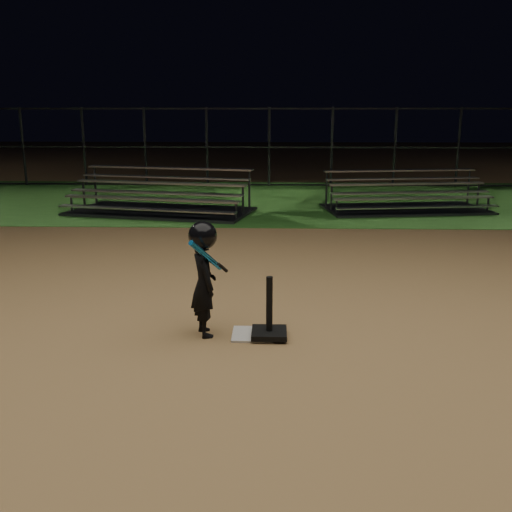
{
  "coord_description": "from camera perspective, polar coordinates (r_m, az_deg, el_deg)",
  "views": [
    {
      "loc": [
        0.25,
        -6.02,
        2.41
      ],
      "look_at": [
        0.0,
        1.0,
        0.65
      ],
      "focal_mm": 41.08,
      "sensor_mm": 36.0,
      "label": 1
    }
  ],
  "objects": [
    {
      "name": "ground",
      "position": [
        6.49,
        -0.31,
        -7.73
      ],
      "size": [
        80.0,
        80.0,
        0.0
      ],
      "primitive_type": "plane",
      "color": "#A47B4A",
      "rests_on": "ground"
    },
    {
      "name": "grass_strip",
      "position": [
        16.2,
        1.12,
        5.51
      ],
      "size": [
        60.0,
        8.0,
        0.01
      ],
      "primitive_type": "cube",
      "color": "#255A1D",
      "rests_on": "ground"
    },
    {
      "name": "home_plate",
      "position": [
        6.49,
        -0.31,
        -7.63
      ],
      "size": [
        0.45,
        0.45,
        0.02
      ],
      "primitive_type": "cube",
      "color": "beige",
      "rests_on": "ground"
    },
    {
      "name": "batting_tee",
      "position": [
        6.38,
        1.3,
        -6.79
      ],
      "size": [
        0.38,
        0.38,
        0.67
      ],
      "color": "black",
      "rests_on": "home_plate"
    },
    {
      "name": "child_batter",
      "position": [
        6.33,
        -5.12,
        -1.93
      ],
      "size": [
        0.47,
        0.67,
        1.27
      ],
      "rotation": [
        0.0,
        0.0,
        1.95
      ],
      "color": "black",
      "rests_on": "ground"
    },
    {
      "name": "bleacher_left",
      "position": [
        14.24,
        -9.31,
        4.99
      ],
      "size": [
        4.6,
        2.93,
        1.04
      ],
      "rotation": [
        0.0,
        0.0,
        -0.21
      ],
      "color": "#B6B6BB",
      "rests_on": "ground"
    },
    {
      "name": "bleacher_right",
      "position": [
        14.87,
        14.38,
        5.04
      ],
      "size": [
        4.11,
        2.43,
        0.95
      ],
      "rotation": [
        0.0,
        0.0,
        0.15
      ],
      "color": "#B0B0B5",
      "rests_on": "ground"
    },
    {
      "name": "backstop_fence",
      "position": [
        19.06,
        1.29,
        10.54
      ],
      "size": [
        20.08,
        0.08,
        2.5
      ],
      "color": "#38383D",
      "rests_on": "ground"
    }
  ]
}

